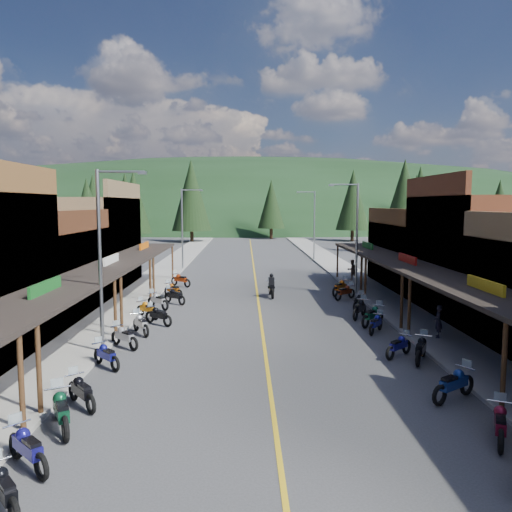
{
  "coord_description": "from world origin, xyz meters",
  "views": [
    {
      "loc": [
        -0.87,
        -27.34,
        6.56
      ],
      "look_at": [
        -0.14,
        6.52,
        3.0
      ],
      "focal_mm": 35.0,
      "sensor_mm": 36.0,
      "label": 1
    }
  ],
  "objects": [
    {
      "name": "bike_west_7",
      "position": [
        -5.59,
        -0.71,
        0.58
      ],
      "size": [
        1.99,
        1.8,
        1.16
      ],
      "primitive_type": null,
      "rotation": [
        0.0,
        0.0,
        0.89
      ],
      "color": "black",
      "rests_on": "ground"
    },
    {
      "name": "bike_east_3",
      "position": [
        6.08,
        -11.41,
        0.62
      ],
      "size": [
        2.21,
        1.83,
        1.24
      ],
      "primitive_type": null,
      "rotation": [
        0.0,
        0.0,
        -0.97
      ],
      "color": "navy",
      "rests_on": "ground"
    },
    {
      "name": "pedestrian_east_b",
      "position": [
        8.16,
        14.34,
        1.0
      ],
      "size": [
        0.95,
        0.75,
        1.7
      ],
      "primitive_type": "imported",
      "rotation": [
        0.0,
        0.0,
        3.52
      ],
      "color": "brown",
      "rests_on": "sidewalk_east"
    },
    {
      "name": "pine_4",
      "position": [
        18.0,
        60.0,
        7.24
      ],
      "size": [
        5.88,
        5.88,
        12.5
      ],
      "color": "black",
      "rests_on": "ground"
    },
    {
      "name": "bike_west_5",
      "position": [
        -6.39,
        -5.03,
        0.57
      ],
      "size": [
        1.92,
        1.87,
        1.15
      ],
      "primitive_type": null,
      "rotation": [
        0.0,
        0.0,
        0.81
      ],
      "color": "gray",
      "rests_on": "ground"
    },
    {
      "name": "bike_east_5",
      "position": [
        5.7,
        -6.64,
        0.54
      ],
      "size": [
        1.81,
        1.73,
        1.08
      ],
      "primitive_type": null,
      "rotation": [
        0.0,
        0.0,
        -0.83
      ],
      "color": "navy",
      "rests_on": "ground"
    },
    {
      "name": "sidewalk_east",
      "position": [
        8.7,
        20.0,
        0.07
      ],
      "size": [
        3.4,
        94.0,
        0.15
      ],
      "primitive_type": "cube",
      "color": "gray",
      "rests_on": "ground"
    },
    {
      "name": "bike_west_12",
      "position": [
        -6.01,
        11.89,
        0.6
      ],
      "size": [
        2.07,
        1.88,
        1.2
      ],
      "primitive_type": null,
      "rotation": [
        0.0,
        0.0,
        0.88
      ],
      "color": "#A3300B",
      "rests_on": "ground"
    },
    {
      "name": "pine_8",
      "position": [
        -22.0,
        40.0,
        5.98
      ],
      "size": [
        4.48,
        4.48,
        10.0
      ],
      "color": "black",
      "rests_on": "ground"
    },
    {
      "name": "bike_east_11",
      "position": [
        5.94,
        7.83,
        0.64
      ],
      "size": [
        1.95,
        2.26,
        1.29
      ],
      "primitive_type": null,
      "rotation": [
        0.0,
        0.0,
        -0.64
      ],
      "color": "#C7590E",
      "rests_on": "ground"
    },
    {
      "name": "pine_10",
      "position": [
        -18.0,
        50.0,
        6.78
      ],
      "size": [
        5.38,
        5.38,
        11.6
      ],
      "color": "black",
      "rests_on": "ground"
    },
    {
      "name": "pedestrian_east_a",
      "position": [
        8.41,
        -4.05,
        0.94
      ],
      "size": [
        0.51,
        0.65,
        1.57
      ],
      "primitive_type": "imported",
      "rotation": [
        0.0,
        0.0,
        -1.84
      ],
      "color": "black",
      "rests_on": "sidewalk_east"
    },
    {
      "name": "bike_west_3",
      "position": [
        -6.17,
        -11.69,
        0.58
      ],
      "size": [
        1.8,
        1.98,
        1.15
      ],
      "primitive_type": null,
      "rotation": [
        0.0,
        0.0,
        0.69
      ],
      "color": "black",
      "rests_on": "ground"
    },
    {
      "name": "bike_west_8",
      "position": [
        -6.49,
        0.94,
        0.57
      ],
      "size": [
        1.91,
        1.83,
        1.14
      ],
      "primitive_type": null,
      "rotation": [
        0.0,
        0.0,
        0.83
      ],
      "color": "#CB750E",
      "rests_on": "ground"
    },
    {
      "name": "shop_west_3",
      "position": [
        -13.78,
        11.3,
        3.52
      ],
      "size": [
        10.9,
        10.2,
        8.2
      ],
      "color": "brown",
      "rests_on": "ground"
    },
    {
      "name": "bike_east_7",
      "position": [
        6.0,
        -1.12,
        0.62
      ],
      "size": [
        2.02,
        2.09,
        1.25
      ],
      "primitive_type": null,
      "rotation": [
        0.0,
        0.0,
        -0.75
      ],
      "color": "#0C3F29",
      "rests_on": "ground"
    },
    {
      "name": "bike_east_2",
      "position": [
        6.14,
        -14.32,
        0.58
      ],
      "size": [
        1.46,
        2.11,
        1.15
      ],
      "primitive_type": null,
      "rotation": [
        0.0,
        0.0,
        -0.44
      ],
      "color": "maroon",
      "rests_on": "ground"
    },
    {
      "name": "bike_east_8",
      "position": [
        5.69,
        0.67,
        0.61
      ],
      "size": [
        1.7,
        2.2,
        1.22
      ],
      "primitive_type": null,
      "rotation": [
        0.0,
        0.0,
        -0.53
      ],
      "color": "black",
      "rests_on": "ground"
    },
    {
      "name": "bike_east_4",
      "position": [
        6.43,
        -7.3,
        0.6
      ],
      "size": [
        1.59,
        2.17,
        1.19
      ],
      "primitive_type": null,
      "rotation": [
        0.0,
        0.0,
        -0.48
      ],
      "color": "black",
      "rests_on": "ground"
    },
    {
      "name": "pine_3",
      "position": [
        4.0,
        66.0,
        6.48
      ],
      "size": [
        5.04,
        5.04,
        11.0
      ],
      "color": "black",
      "rests_on": "ground"
    },
    {
      "name": "bike_west_0",
      "position": [
        -6.01,
        -17.22,
        0.56
      ],
      "size": [
        1.76,
        1.9,
        1.11
      ],
      "primitive_type": null,
      "rotation": [
        0.0,
        0.0,
        0.71
      ],
      "color": "black",
      "rests_on": "ground"
    },
    {
      "name": "bike_west_11",
      "position": [
        -5.93,
        7.31,
        0.58
      ],
      "size": [
        1.89,
        1.94,
        1.16
      ],
      "primitive_type": null,
      "rotation": [
        0.0,
        0.0,
        0.76
      ],
      "color": "#97460A",
      "rests_on": "ground"
    },
    {
      "name": "streetlight_0",
      "position": [
        -6.95,
        -6.0,
        4.46
      ],
      "size": [
        2.16,
        0.18,
        8.0
      ],
      "color": "gray",
      "rests_on": "ground"
    },
    {
      "name": "pine_6",
      "position": [
        46.0,
        64.0,
        6.48
      ],
      "size": [
        5.04,
        5.04,
        11.0
      ],
      "color": "black",
      "rests_on": "ground"
    },
    {
      "name": "pine_2",
      "position": [
        -10.0,
        58.0,
        7.99
      ],
      "size": [
        6.72,
        6.72,
        14.0
      ],
      "color": "black",
      "rests_on": "ground"
    },
    {
      "name": "streetlight_2",
      "position": [
        6.95,
        8.0,
        4.46
      ],
      "size": [
        2.16,
        0.18,
        8.0
      ],
      "color": "gray",
      "rests_on": "ground"
    },
    {
      "name": "bike_west_6",
      "position": [
        -6.14,
        -2.62,
        0.58
      ],
      "size": [
        1.64,
        2.09,
        1.16
      ],
      "primitive_type": null,
      "rotation": [
        0.0,
        0.0,
        0.55
      ],
      "color": "#A8A9AE",
      "rests_on": "ground"
    },
    {
      "name": "ground",
      "position": [
        0.0,
        0.0,
        0.0
      ],
      "size": [
        220.0,
        220.0,
        0.0
      ],
      "primitive_type": "plane",
      "color": "#38383A",
      "rests_on": "ground"
    },
    {
      "name": "pine_7",
      "position": [
        -32.0,
        76.0,
        7.24
      ],
      "size": [
        5.88,
        5.88,
        12.5
      ],
      "color": "black",
      "rests_on": "ground"
    },
    {
      "name": "bike_west_10",
      "position": [
        -5.51,
        5.01,
        0.58
      ],
      "size": [
        1.95,
        1.91,
        1.17
      ],
      "primitive_type": null,
      "rotation": [
        0.0,
        0.0,
        0.81
      ],
      "color": "black",
      "rests_on": "ground"
    },
    {
      "name": "centerline",
      "position": [
        0.0,
        20.0,
        0.01
      ],
      "size": [
        0.15,
        90.0,
        0.01
      ],
      "primitive_type": "cube",
      "color": "gold",
      "rests_on": "ground"
    },
    {
      "name": "bike_east_9",
      "position": [
        6.18,
        3.12,
        0.54
      ],
      "size": [
        1.48,
        1.95,
        1.08
      ],
      "primitive_type": null,
      "rotation": [
        0.0,
        0.0,
        -0.52
      ],
      "color": "black",
      "rests_on": "ground"
    },
    {
      "name": "pine_9",
      "position": [
        24.0,
        45.0,
        6.38
      ],
      "size": [
        4.93,
        4.93,
        10.8
      ],
      "color": "black",
      "rests_on": "ground"
    },
    {
      "name": "shop_east_2",
      "position": [
        13.78,
        1.7,
        3.52
      ],
      "size": [
        10.9,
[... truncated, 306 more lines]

